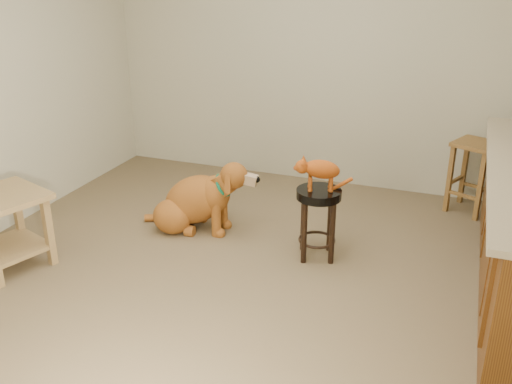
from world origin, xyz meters
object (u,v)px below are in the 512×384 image
at_px(side_table, 4,220).
at_px(golden_retriever, 196,201).
at_px(padded_stool, 318,210).
at_px(tabby_kitten, 319,170).
at_px(wood_stool, 472,176).

bearing_deg(side_table, golden_retriever, 46.22).
xyz_separation_m(padded_stool, golden_retriever, (-1.11, 0.12, -0.15)).
xyz_separation_m(padded_stool, tabby_kitten, (-0.01, -0.00, 0.32)).
bearing_deg(golden_retriever, tabby_kitten, -10.90).
relative_size(padded_stool, golden_retriever, 0.52).
bearing_deg(tabby_kitten, padded_stool, -5.72).
distance_m(side_table, golden_retriever, 1.52).
distance_m(wood_stool, side_table, 4.00).
xyz_separation_m(golden_retriever, tabby_kitten, (1.10, -0.12, 0.47)).
distance_m(side_table, tabby_kitten, 2.38).
height_order(padded_stool, golden_retriever, golden_retriever).
bearing_deg(padded_stool, wood_stool, 50.93).
height_order(wood_stool, golden_retriever, wood_stool).
height_order(padded_stool, wood_stool, wood_stool).
bearing_deg(tabby_kitten, side_table, -173.72).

